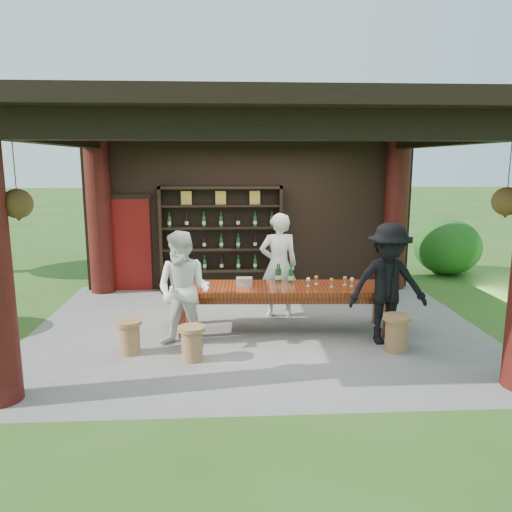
{
  "coord_description": "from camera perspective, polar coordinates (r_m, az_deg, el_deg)",
  "views": [
    {
      "loc": [
        -0.48,
        -7.99,
        2.76
      ],
      "look_at": [
        0.0,
        0.4,
        1.15
      ],
      "focal_mm": 35.0,
      "sensor_mm": 36.0,
      "label": 1
    }
  ],
  "objects": [
    {
      "name": "ground",
      "position": [
        8.46,
        0.16,
        -8.18
      ],
      "size": [
        90.0,
        90.0,
        0.0
      ],
      "primitive_type": "plane",
      "color": "#2D5119",
      "rests_on": "ground"
    },
    {
      "name": "pavilion",
      "position": [
        8.45,
        -0.1,
        6.58
      ],
      "size": [
        7.5,
        6.0,
        3.6
      ],
      "color": "slate",
      "rests_on": "ground"
    },
    {
      "name": "wine_shelf",
      "position": [
        10.56,
        -4.0,
        1.93
      ],
      "size": [
        2.55,
        0.39,
        2.25
      ],
      "color": "black",
      "rests_on": "ground"
    },
    {
      "name": "tasting_table",
      "position": [
        8.18,
        3.24,
        -4.23
      ],
      "size": [
        3.52,
        1.06,
        0.75
      ],
      "rotation": [
        0.0,
        0.0,
        -0.05
      ],
      "color": "#55200C",
      "rests_on": "ground"
    },
    {
      "name": "stool_near_left",
      "position": [
        7.13,
        -7.34,
        -9.76
      ],
      "size": [
        0.37,
        0.37,
        0.49
      ],
      "rotation": [
        0.0,
        0.0,
        -0.19
      ],
      "color": "#8E5E39",
      "rests_on": "ground"
    },
    {
      "name": "stool_near_right",
      "position": [
        7.67,
        15.76,
        -8.37
      ],
      "size": [
        0.41,
        0.41,
        0.54
      ],
      "rotation": [
        0.0,
        0.0,
        -0.37
      ],
      "color": "#8E5E39",
      "rests_on": "ground"
    },
    {
      "name": "stool_far_left",
      "position": [
        7.53,
        -14.27,
        -8.85
      ],
      "size": [
        0.38,
        0.38,
        0.5
      ],
      "rotation": [
        0.0,
        0.0,
        -0.22
      ],
      "color": "#8E5E39",
      "rests_on": "ground"
    },
    {
      "name": "host",
      "position": [
        8.87,
        2.6,
        -1.05
      ],
      "size": [
        0.71,
        0.5,
        1.87
      ],
      "primitive_type": "imported",
      "rotation": [
        0.0,
        0.0,
        3.22
      ],
      "color": "silver",
      "rests_on": "ground"
    },
    {
      "name": "guest_woman",
      "position": [
        7.44,
        -8.27,
        -3.91
      ],
      "size": [
        1.02,
        0.91,
        1.76
      ],
      "primitive_type": "imported",
      "rotation": [
        0.0,
        0.0,
        -0.33
      ],
      "color": "white",
      "rests_on": "ground"
    },
    {
      "name": "guest_man",
      "position": [
        7.8,
        14.87,
        -3.12
      ],
      "size": [
        1.2,
        0.7,
        1.85
      ],
      "primitive_type": "imported",
      "rotation": [
        0.0,
        0.0,
        0.01
      ],
      "color": "black",
      "rests_on": "ground"
    },
    {
      "name": "table_bottles",
      "position": [
        8.38,
        3.05,
        -1.95
      ],
      "size": [
        0.3,
        0.16,
        0.31
      ],
      "color": "#194C1E",
      "rests_on": "tasting_table"
    },
    {
      "name": "table_glasses",
      "position": [
        8.23,
        8.52,
        -2.87
      ],
      "size": [
        0.78,
        0.26,
        0.15
      ],
      "color": "silver",
      "rests_on": "tasting_table"
    },
    {
      "name": "napkin_basket",
      "position": [
        8.11,
        -1.35,
        -2.98
      ],
      "size": [
        0.27,
        0.19,
        0.14
      ],
      "primitive_type": "cube",
      "rotation": [
        0.0,
        0.0,
        -0.05
      ],
      "color": "#BF6672",
      "rests_on": "tasting_table"
    },
    {
      "name": "shrubs",
      "position": [
        9.97,
        16.53,
        -2.43
      ],
      "size": [
        15.55,
        8.62,
        1.36
      ],
      "color": "#194C14",
      "rests_on": "ground"
    },
    {
      "name": "trees",
      "position": [
        10.36,
        21.66,
        13.46
      ],
      "size": [
        20.46,
        10.3,
        4.8
      ],
      "color": "#3F2819",
      "rests_on": "ground"
    }
  ]
}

